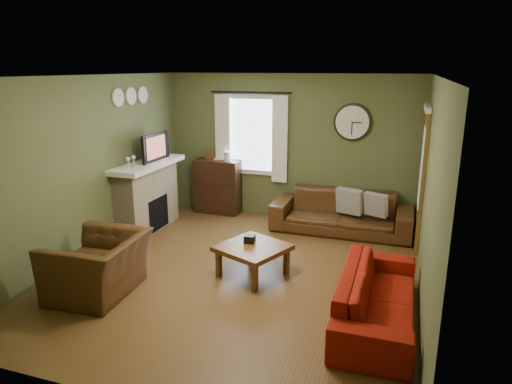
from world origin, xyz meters
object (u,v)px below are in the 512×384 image
(sofa_red, at_px, (377,297))
(coffee_table, at_px, (253,261))
(bookshelf, at_px, (218,186))
(armchair, at_px, (98,266))
(sofa_brown, at_px, (341,212))

(sofa_red, distance_m, coffee_table, 1.77)
(bookshelf, height_order, armchair, bookshelf)
(sofa_brown, bearing_deg, bookshelf, 172.82)
(sofa_red, height_order, coffee_table, sofa_red)
(sofa_brown, relative_size, armchair, 2.07)
(sofa_red, relative_size, coffee_table, 2.50)
(armchair, bearing_deg, sofa_red, 93.17)
(sofa_brown, xyz_separation_m, coffee_table, (-0.86, -2.10, -0.12))
(sofa_red, xyz_separation_m, coffee_table, (-1.65, 0.64, -0.08))
(bookshelf, relative_size, coffee_table, 1.28)
(coffee_table, bearing_deg, armchair, -146.99)
(sofa_red, xyz_separation_m, armchair, (-3.28, -0.42, 0.07))
(bookshelf, bearing_deg, sofa_red, -43.73)
(sofa_brown, bearing_deg, armchair, -128.29)
(armchair, bearing_deg, coffee_table, 118.93)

